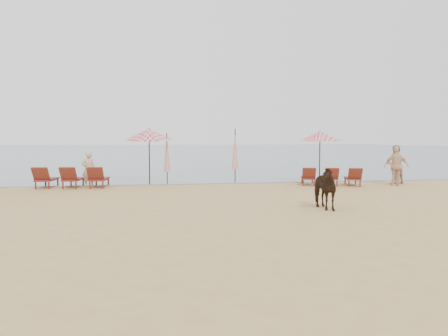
# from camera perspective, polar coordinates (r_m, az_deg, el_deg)

# --- Properties ---
(ground) EXTENTS (120.00, 120.00, 0.00)m
(ground) POSITION_cam_1_polar(r_m,az_deg,el_deg) (11.00, 4.32, -7.46)
(ground) COLOR tan
(ground) RESTS_ON ground
(sea) EXTENTS (160.00, 140.00, 0.06)m
(sea) POSITION_cam_1_polar(r_m,az_deg,el_deg) (90.54, -7.83, 2.44)
(sea) COLOR #51606B
(sea) RESTS_ON ground
(lounger_cluster_left) EXTENTS (3.08, 1.99, 0.65)m
(lounger_cluster_left) POSITION_cam_1_polar(r_m,az_deg,el_deg) (20.22, -19.26, -1.21)
(lounger_cluster_left) COLOR maroon
(lounger_cluster_left) RESTS_ON ground
(lounger_cluster_right) EXTENTS (2.96, 2.23, 0.58)m
(lounger_cluster_right) POSITION_cam_1_polar(r_m,az_deg,el_deg) (20.67, 13.75, -1.13)
(lounger_cluster_right) COLOR maroon
(lounger_cluster_right) RESTS_ON ground
(umbrella_open_left_b) EXTENTS (2.15, 2.19, 2.75)m
(umbrella_open_left_b) POSITION_cam_1_polar(r_m,az_deg,el_deg) (20.78, -9.76, 4.40)
(umbrella_open_left_b) COLOR black
(umbrella_open_left_b) RESTS_ON ground
(umbrella_open_right) EXTENTS (2.07, 2.07, 2.53)m
(umbrella_open_right) POSITION_cam_1_polar(r_m,az_deg,el_deg) (20.90, 12.43, 4.09)
(umbrella_open_right) COLOR black
(umbrella_open_right) RESTS_ON ground
(umbrella_closed_left) EXTENTS (0.30, 0.30, 2.43)m
(umbrella_closed_left) POSITION_cam_1_polar(r_m,az_deg,el_deg) (20.74, -7.46, 1.98)
(umbrella_closed_left) COLOR black
(umbrella_closed_left) RESTS_ON ground
(umbrella_closed_right) EXTENTS (0.32, 0.32, 2.64)m
(umbrella_closed_right) POSITION_cam_1_polar(r_m,az_deg,el_deg) (21.60, 1.46, 2.43)
(umbrella_closed_right) COLOR black
(umbrella_closed_right) RESTS_ON ground
(cow) EXTENTS (0.78, 1.58, 1.31)m
(cow) POSITION_cam_1_polar(r_m,az_deg,el_deg) (13.74, 12.61, -2.52)
(cow) COLOR black
(cow) RESTS_ON ground
(beachgoer_left) EXTENTS (0.65, 0.50, 1.58)m
(beachgoer_left) POSITION_cam_1_polar(r_m,az_deg,el_deg) (20.34, -17.28, -0.18)
(beachgoer_left) COLOR tan
(beachgoer_left) RESTS_ON ground
(beachgoer_right_a) EXTENTS (1.03, 0.88, 1.86)m
(beachgoer_right_a) POSITION_cam_1_polar(r_m,az_deg,el_deg) (22.39, 21.43, 0.44)
(beachgoer_right_a) COLOR tan
(beachgoer_right_a) RESTS_ON ground
(beachgoer_right_b) EXTENTS (1.14, 0.76, 1.81)m
(beachgoer_right_b) POSITION_cam_1_polar(r_m,az_deg,el_deg) (21.43, 21.58, 0.23)
(beachgoer_right_b) COLOR #DBB289
(beachgoer_right_b) RESTS_ON ground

